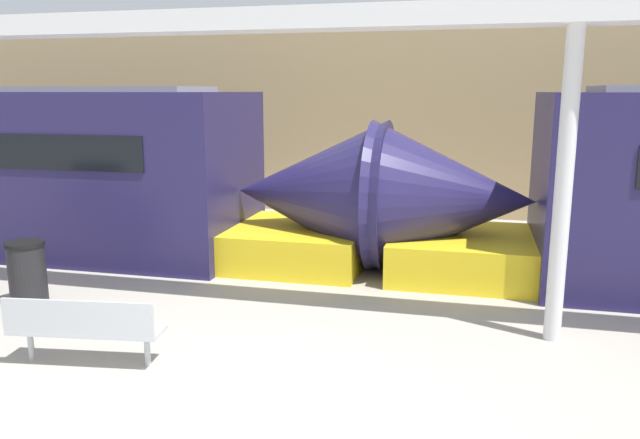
% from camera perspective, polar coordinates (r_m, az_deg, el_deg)
% --- Properties ---
extents(ground_plane, '(60.00, 60.00, 0.00)m').
position_cam_1_polar(ground_plane, '(6.21, -10.25, -18.71)').
color(ground_plane, '#A8A093').
extents(station_wall, '(56.00, 0.20, 5.00)m').
position_cam_1_polar(station_wall, '(15.98, 5.71, 9.40)').
color(station_wall, tan).
rests_on(station_wall, ground_plane).
extents(bench_near, '(1.82, 0.67, 0.83)m').
position_cam_1_polar(bench_near, '(7.72, -20.85, -9.09)').
color(bench_near, '#ADB2B7').
rests_on(bench_near, ground_plane).
extents(trash_bin, '(0.56, 0.56, 0.96)m').
position_cam_1_polar(trash_bin, '(10.20, -25.19, -4.45)').
color(trash_bin, black).
rests_on(trash_bin, ground_plane).
extents(support_column_near, '(0.21, 0.21, 3.88)m').
position_cam_1_polar(support_column_near, '(8.17, 21.36, 2.56)').
color(support_column_near, silver).
rests_on(support_column_near, ground_plane).
extents(canopy_beam, '(28.00, 0.60, 0.28)m').
position_cam_1_polar(canopy_beam, '(8.13, 22.49, 17.16)').
color(canopy_beam, silver).
rests_on(canopy_beam, support_column_near).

